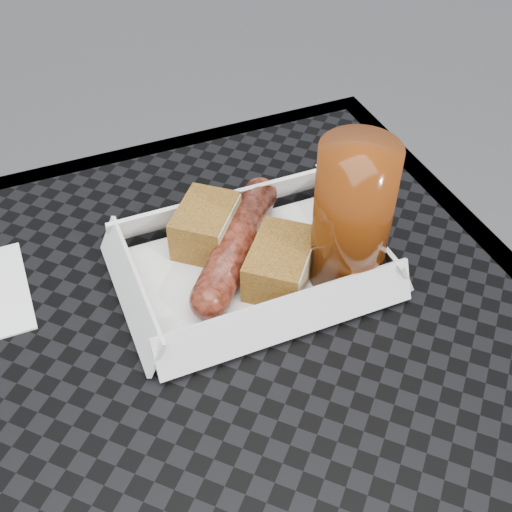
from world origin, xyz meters
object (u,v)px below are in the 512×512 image
Objects in this scene: patio_table at (157,500)px; food_tray at (252,270)px; bratwurst at (237,243)px; drink_glass at (352,218)px.

food_tray is at bearing 45.00° from patio_table.
patio_table is 0.24m from bratwurst.
bratwurst is (0.14, 0.17, 0.10)m from patio_table.
drink_glass reaches higher than food_tray.
patio_table is 5.37× the size of drink_glass.
drink_glass is at bearing 25.27° from patio_table.
drink_glass is (0.09, -0.06, 0.05)m from bratwurst.
bratwurst is 1.05× the size of drink_glass.
food_tray is at bearing 152.54° from drink_glass.
drink_glass is at bearing -27.46° from food_tray.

